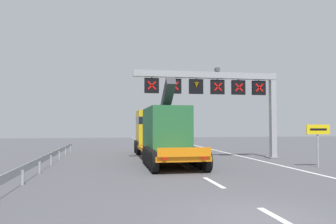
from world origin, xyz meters
TOP-DOWN VIEW (x-y plane):
  - ground at (0.00, 0.00)m, footprint 112.00×112.00m
  - lane_markings at (0.47, 24.70)m, footprint 0.20×64.01m
  - edge_line_right at (6.20, 12.00)m, footprint 0.20×63.00m
  - overhead_lane_gantry at (4.09, 14.20)m, footprint 10.72×0.90m
  - heavy_haul_truck_orange at (-0.24, 15.54)m, footprint 3.03×14.06m
  - exit_sign_yellow at (7.97, 8.93)m, footprint 1.47×0.15m
  - guardrail_left at (-7.30, 10.77)m, footprint 0.13×25.54m

SIDE VIEW (x-z plane):
  - ground at x=0.00m, z-range 0.00..0.00m
  - edge_line_right at x=6.20m, z-range 0.00..0.01m
  - lane_markings at x=0.47m, z-range 0.00..0.01m
  - guardrail_left at x=-7.30m, z-range 0.18..0.94m
  - exit_sign_yellow at x=7.97m, z-range 0.64..3.08m
  - heavy_haul_truck_orange at x=-0.24m, z-range -0.66..4.64m
  - overhead_lane_gantry at x=4.09m, z-range 1.75..8.26m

